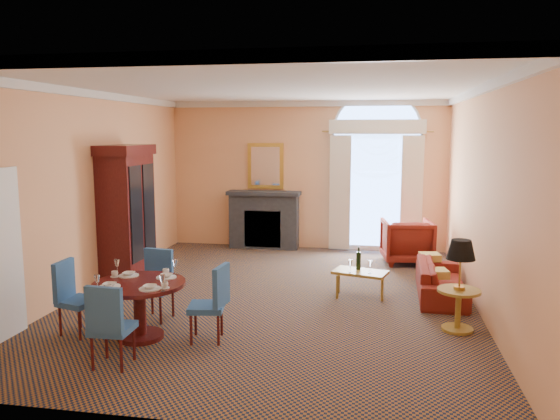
% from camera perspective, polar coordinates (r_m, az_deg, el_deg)
% --- Properties ---
extents(ground, '(7.50, 7.50, 0.00)m').
position_cam_1_polar(ground, '(8.58, -0.60, -9.10)').
color(ground, '#121F3A').
rests_on(ground, ground).
extents(room_envelope, '(6.04, 7.52, 3.45)m').
position_cam_1_polar(room_envelope, '(8.86, 0.03, 7.93)').
color(room_envelope, '#FFB579').
rests_on(room_envelope, ground).
extents(armoire, '(0.67, 1.19, 2.33)m').
position_cam_1_polar(armoire, '(9.78, -15.75, -0.52)').
color(armoire, '#3D0E0D').
rests_on(armoire, ground).
extents(dining_table, '(1.14, 1.14, 0.92)m').
position_cam_1_polar(dining_table, '(7.03, -14.48, -8.74)').
color(dining_table, '#3D0E0D').
rests_on(dining_table, ground).
extents(dining_chair_north, '(0.48, 0.49, 0.94)m').
position_cam_1_polar(dining_chair_north, '(7.75, -12.70, -7.06)').
color(dining_chair_north, '#255594').
rests_on(dining_chair_north, ground).
extents(dining_chair_south, '(0.44, 0.45, 0.94)m').
position_cam_1_polar(dining_chair_south, '(6.24, -17.47, -11.01)').
color(dining_chair_south, '#255594').
rests_on(dining_chair_south, ground).
extents(dining_chair_east, '(0.48, 0.48, 0.94)m').
position_cam_1_polar(dining_chair_east, '(6.79, -6.96, -9.13)').
color(dining_chair_east, '#255594').
rests_on(dining_chair_east, ground).
extents(dining_chair_west, '(0.52, 0.52, 0.94)m').
position_cam_1_polar(dining_chair_west, '(7.45, -20.93, -8.05)').
color(dining_chair_west, '#255594').
rests_on(dining_chair_west, ground).
extents(sofa, '(0.75, 1.80, 0.52)m').
position_cam_1_polar(sofa, '(8.92, 16.48, -7.04)').
color(sofa, maroon).
rests_on(sofa, ground).
extents(armchair, '(1.04, 1.07, 0.86)m').
position_cam_1_polar(armchair, '(10.94, 13.11, -3.19)').
color(armchair, maroon).
rests_on(armchair, ground).
extents(coffee_table, '(0.90, 0.65, 0.77)m').
position_cam_1_polar(coffee_table, '(8.60, 8.36, -6.41)').
color(coffee_table, '#AA8733').
rests_on(coffee_table, ground).
extents(side_table, '(0.55, 0.55, 1.17)m').
position_cam_1_polar(side_table, '(7.37, 18.28, -6.30)').
color(side_table, '#AA8733').
rests_on(side_table, ground).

